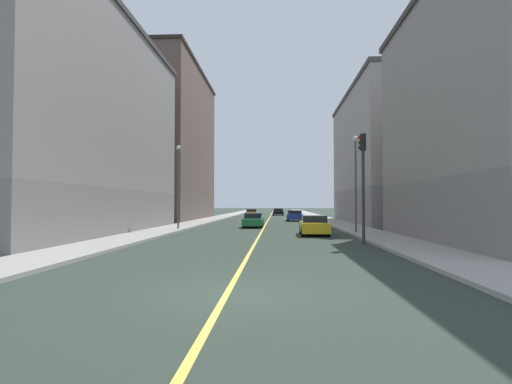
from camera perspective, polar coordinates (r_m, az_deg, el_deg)
ground_plane at (r=9.89m, az=-4.18°, el=-14.30°), size 400.00×400.00×0.00m
sidewalk_left at (r=58.98m, az=9.42°, el=-3.72°), size 3.02×168.00×0.15m
sidewalk_right at (r=59.30m, az=-5.68°, el=-3.72°), size 3.02×168.00×0.15m
lane_center_stripe at (r=58.63m, az=1.85°, el=-3.82°), size 0.16×154.00×0.01m
building_left_mid at (r=47.94m, az=19.00°, el=4.72°), size 10.51×22.65×14.89m
building_right_corner at (r=32.24m, az=-26.24°, el=8.64°), size 10.51×25.19×15.70m
building_right_midblock at (r=57.05m, az=-12.93°, el=6.60°), size 10.51×23.53×20.72m
traffic_light_left_near at (r=22.27m, az=15.01°, el=2.70°), size 0.40×0.32×5.94m
street_lamp_left_near at (r=29.53m, az=14.04°, el=2.58°), size 0.36×0.36×6.90m
street_lamp_right_near at (r=33.19m, az=-11.02°, el=2.01°), size 0.36×0.36×6.81m
car_orange at (r=66.54m, az=-0.64°, el=-3.03°), size 2.01×4.42×1.30m
car_green at (r=36.91m, az=-0.40°, el=-4.09°), size 1.83×4.02×1.32m
car_blue at (r=50.88m, az=5.54°, el=-3.39°), size 1.96×4.09×1.35m
car_yellow at (r=27.97m, az=8.30°, el=-4.75°), size 1.95×4.13×1.36m
car_black at (r=75.29m, az=3.19°, el=-2.86°), size 1.99×4.35×1.32m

